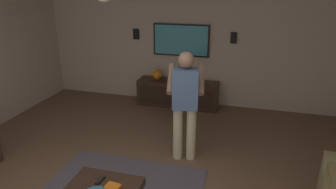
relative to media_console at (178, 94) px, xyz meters
name	(u,v)px	position (x,y,z in m)	size (l,w,h in m)	color
wall_back_tv	(189,37)	(0.33, -0.15, 1.15)	(0.10, 6.45, 2.85)	#BCA893
media_console	(178,94)	(0.00, 0.00, 0.00)	(0.45, 1.70, 0.55)	#332116
tv	(181,40)	(0.24, 0.00, 1.10)	(0.05, 1.18, 0.66)	black
person_standing	(185,100)	(-1.99, -0.59, 0.66)	(0.60, 0.61, 1.64)	#C6B793
remote_black	(100,180)	(-3.37, 0.08, 0.14)	(0.15, 0.04, 0.02)	black
vase_round	(157,74)	(0.01, 0.46, 0.39)	(0.22, 0.22, 0.22)	orange
wall_speaker_left	(234,38)	(0.25, -1.07, 1.19)	(0.06, 0.12, 0.22)	black
wall_speaker_right	(136,34)	(0.25, 1.00, 1.18)	(0.06, 0.12, 0.22)	black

